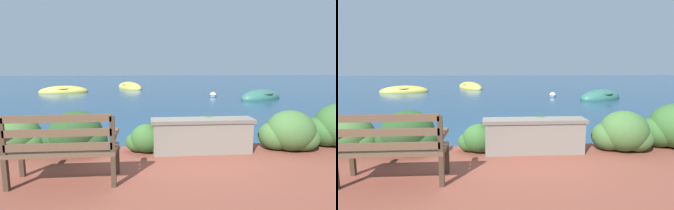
{
  "view_description": "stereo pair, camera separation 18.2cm",
  "coord_description": "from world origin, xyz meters",
  "views": [
    {
      "loc": [
        -0.68,
        -4.78,
        1.72
      ],
      "look_at": [
        0.17,
        5.26,
        0.19
      ],
      "focal_mm": 28.0,
      "sensor_mm": 36.0,
      "label": 1
    },
    {
      "loc": [
        -0.5,
        -4.79,
        1.72
      ],
      "look_at": [
        0.17,
        5.26,
        0.19
      ],
      "focal_mm": 28.0,
      "sensor_mm": 36.0,
      "label": 2
    }
  ],
  "objects": [
    {
      "name": "mooring_buoy",
      "position": [
        3.04,
        9.41,
        0.07
      ],
      "size": [
        0.41,
        0.41,
        0.37
      ],
      "color": "white",
      "rests_on": "ground_plane"
    },
    {
      "name": "hedge_clump_centre",
      "position": [
        -0.68,
        -0.35,
        0.43
      ],
      "size": [
        0.73,
        0.52,
        0.49
      ],
      "color": "#38662D",
      "rests_on": "patio_terrace"
    },
    {
      "name": "ground_plane",
      "position": [
        0.0,
        0.0,
        0.0
      ],
      "size": [
        80.0,
        80.0,
        0.0
      ],
      "color": "navy"
    },
    {
      "name": "rowboat_far",
      "position": [
        -1.88,
        14.98,
        0.07
      ],
      "size": [
        2.54,
        3.36,
        0.86
      ],
      "rotation": [
        0.0,
        0.0,
        2.08
      ],
      "color": "#DBC64C",
      "rests_on": "ground_plane"
    },
    {
      "name": "rowboat_nearest",
      "position": [
        5.19,
        8.1,
        0.08
      ],
      "size": [
        2.86,
        2.23,
        0.9
      ],
      "rotation": [
        0.0,
        0.0,
        3.62
      ],
      "color": "#336B5B",
      "rests_on": "ground_plane"
    },
    {
      "name": "park_bench",
      "position": [
        -1.73,
        -1.49,
        0.7
      ],
      "size": [
        1.35,
        0.48,
        0.93
      ],
      "rotation": [
        0.0,
        0.0,
        0.03
      ],
      "color": "#433123",
      "rests_on": "patio_terrace"
    },
    {
      "name": "hedge_clump_far_right",
      "position": [
        1.86,
        -0.44,
        0.53
      ],
      "size": [
        1.05,
        0.76,
        0.72
      ],
      "color": "#426B33",
      "rests_on": "patio_terrace"
    },
    {
      "name": "rowboat_mid",
      "position": [
        -5.9,
        12.33,
        0.06
      ],
      "size": [
        3.13,
        1.67,
        0.76
      ],
      "rotation": [
        0.0,
        0.0,
        0.21
      ],
      "color": "#DBC64C",
      "rests_on": "ground_plane"
    },
    {
      "name": "hedge_clump_right",
      "position": [
        0.41,
        -0.28,
        0.48
      ],
      "size": [
        0.89,
        0.64,
        0.61
      ],
      "color": "#2D5628",
      "rests_on": "patio_terrace"
    },
    {
      "name": "hedge_clump_left",
      "position": [
        -1.88,
        -0.37,
        0.55
      ],
      "size": [
        1.11,
        0.8,
        0.75
      ],
      "color": "#284C23",
      "rests_on": "patio_terrace"
    },
    {
      "name": "stone_wall",
      "position": [
        0.28,
        -0.45,
        0.52
      ],
      "size": [
        1.77,
        0.39,
        0.6
      ],
      "color": "gray",
      "rests_on": "patio_terrace"
    },
    {
      "name": "hedge_clump_far_left",
      "position": [
        -2.84,
        -0.33,
        0.5
      ],
      "size": [
        0.96,
        0.69,
        0.65
      ],
      "color": "#426B33",
      "rests_on": "patio_terrace"
    }
  ]
}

